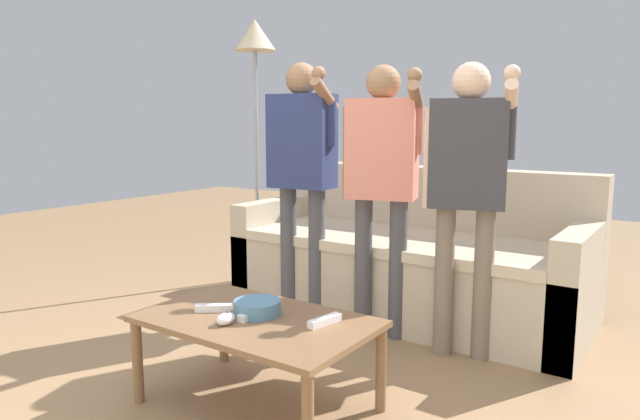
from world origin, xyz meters
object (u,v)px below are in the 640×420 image
object	(u,v)px
couch	(410,262)
game_remote_wand_near	(253,314)
floor_lamp	(255,60)
player_left	(302,160)
player_center	(382,169)
player_right	(468,176)
coffee_table	(257,328)
game_remote_nunchuk	(226,319)
game_remote_wand_spare	(213,308)
snack_bowl	(257,307)
game_remote_wand_far	(325,321)

from	to	relation	value
couch	game_remote_wand_near	xyz separation A→B (m)	(0.01, -1.50, 0.09)
couch	floor_lamp	bearing A→B (deg)	178.21
player_left	player_center	bearing A→B (deg)	-1.74
player_right	game_remote_wand_near	size ratio (longest dim) A/B	8.98
coffee_table	player_right	world-z (taller)	player_right
game_remote_nunchuk	floor_lamp	xyz separation A→B (m)	(-1.26, 1.66, 1.22)
player_left	game_remote_wand_spare	world-z (taller)	player_left
game_remote_wand_near	snack_bowl	bearing A→B (deg)	105.12
game_remote_nunchuk	game_remote_wand_spare	distance (m)	0.18
floor_lamp	game_remote_wand_near	distance (m)	2.35
game_remote_wand_near	game_remote_wand_far	distance (m)	0.31
floor_lamp	player_left	world-z (taller)	floor_lamp
game_remote_wand_far	couch	bearing A→B (deg)	102.12
couch	game_remote_wand_spare	size ratio (longest dim) A/B	14.78
floor_lamp	game_remote_wand_near	world-z (taller)	floor_lamp
game_remote_nunchuk	player_center	bearing A→B (deg)	85.94
game_remote_wand_far	player_right	bearing A→B (deg)	75.10
snack_bowl	player_right	distance (m)	1.20
snack_bowl	game_remote_nunchuk	size ratio (longest dim) A/B	2.24
coffee_table	snack_bowl	xyz separation A→B (m)	(-0.03, 0.04, 0.07)
game_remote_nunchuk	game_remote_wand_far	size ratio (longest dim) A/B	0.53
player_right	coffee_table	bearing A→B (deg)	-117.24
coffee_table	game_remote_wand_far	distance (m)	0.29
game_remote_nunchuk	game_remote_wand_near	bearing A→B (deg)	74.88
floor_lamp	game_remote_wand_far	size ratio (longest dim) A/B	11.55
game_remote_nunchuk	player_center	distance (m)	1.24
game_remote_nunchuk	floor_lamp	distance (m)	2.41
snack_bowl	player_left	bearing A→B (deg)	116.28
player_left	game_remote_wand_far	xyz separation A→B (m)	(0.78, -0.92, -0.56)
snack_bowl	game_remote_nunchuk	distance (m)	0.16
couch	game_remote_wand_spare	bearing A→B (deg)	-96.65
player_right	floor_lamp	bearing A→B (deg)	163.30
game_remote_wand_far	game_remote_wand_near	bearing A→B (deg)	-160.74
floor_lamp	player_right	world-z (taller)	floor_lamp
snack_bowl	game_remote_nunchuk	world-z (taller)	snack_bowl
player_center	game_remote_wand_spare	distance (m)	1.19
game_remote_wand_far	game_remote_wand_spare	world-z (taller)	same
couch	floor_lamp	world-z (taller)	floor_lamp
player_right	game_remote_wand_far	size ratio (longest dim) A/B	8.83
coffee_table	player_center	distance (m)	1.16
couch	snack_bowl	size ratio (longest dim) A/B	10.82
coffee_table	floor_lamp	size ratio (longest dim) A/B	0.50
game_remote_nunchuk	player_left	world-z (taller)	player_left
coffee_table	player_left	bearing A→B (deg)	116.72
floor_lamp	game_remote_wand_spare	xyz separation A→B (m)	(1.10, -1.57, -1.22)
floor_lamp	coffee_table	bearing A→B (deg)	-49.57
coffee_table	game_remote_wand_far	xyz separation A→B (m)	(0.27, 0.10, 0.06)
snack_bowl	player_center	size ratio (longest dim) A/B	0.13
couch	game_remote_wand_far	distance (m)	1.43
coffee_table	couch	bearing A→B (deg)	91.07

